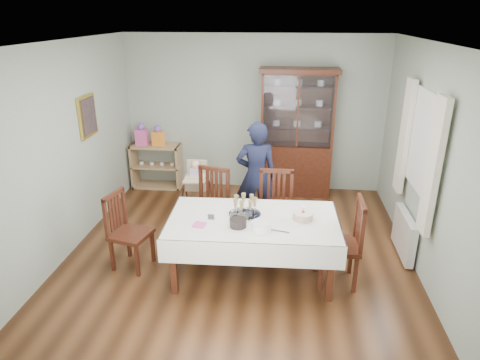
# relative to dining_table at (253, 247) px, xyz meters

# --- Properties ---
(floor) EXTENTS (5.00, 5.00, 0.00)m
(floor) POSITION_rel_dining_table_xyz_m (-0.22, 0.38, -0.38)
(floor) COLOR #593319
(floor) RESTS_ON ground
(room_shell) EXTENTS (5.00, 5.00, 5.00)m
(room_shell) POSITION_rel_dining_table_xyz_m (-0.22, 0.91, 1.32)
(room_shell) COLOR #9EAA99
(room_shell) RESTS_ON floor
(dining_table) EXTENTS (2.04, 1.22, 0.76)m
(dining_table) POSITION_rel_dining_table_xyz_m (0.00, 0.00, 0.00)
(dining_table) COLOR #482412
(dining_table) RESTS_ON floor
(china_cabinet) EXTENTS (1.30, 0.48, 2.18)m
(china_cabinet) POSITION_rel_dining_table_xyz_m (0.53, 2.64, 0.74)
(china_cabinet) COLOR #482412
(china_cabinet) RESTS_ON floor
(sideboard) EXTENTS (0.90, 0.38, 0.80)m
(sideboard) POSITION_rel_dining_table_xyz_m (-1.97, 2.66, 0.02)
(sideboard) COLOR tan
(sideboard) RESTS_ON floor
(picture_frame) EXTENTS (0.04, 0.48, 0.58)m
(picture_frame) POSITION_rel_dining_table_xyz_m (-2.44, 1.18, 1.27)
(picture_frame) COLOR gold
(picture_frame) RESTS_ON room_shell
(window) EXTENTS (0.04, 1.02, 1.22)m
(window) POSITION_rel_dining_table_xyz_m (2.00, 0.68, 1.17)
(window) COLOR white
(window) RESTS_ON room_shell
(curtain_left) EXTENTS (0.07, 0.30, 1.55)m
(curtain_left) POSITION_rel_dining_table_xyz_m (1.94, 0.06, 1.07)
(curtain_left) COLOR silver
(curtain_left) RESTS_ON room_shell
(curtain_right) EXTENTS (0.07, 0.30, 1.55)m
(curtain_right) POSITION_rel_dining_table_xyz_m (1.94, 1.30, 1.07)
(curtain_right) COLOR silver
(curtain_right) RESTS_ON room_shell
(radiator) EXTENTS (0.10, 0.80, 0.55)m
(radiator) POSITION_rel_dining_table_xyz_m (1.94, 0.68, -0.08)
(radiator) COLOR white
(radiator) RESTS_ON floor
(chair_far_left) EXTENTS (0.59, 0.59, 1.06)m
(chair_far_left) POSITION_rel_dining_table_xyz_m (-0.66, 0.71, -0.07)
(chair_far_left) COLOR #482412
(chair_far_left) RESTS_ON floor
(chair_far_right) EXTENTS (0.48, 0.48, 1.06)m
(chair_far_right) POSITION_rel_dining_table_xyz_m (0.24, 0.71, -0.07)
(chair_far_right) COLOR #482412
(chair_far_right) RESTS_ON floor
(chair_end_left) EXTENTS (0.53, 0.53, 0.98)m
(chair_end_left) POSITION_rel_dining_table_xyz_m (-1.54, 0.03, -0.09)
(chair_end_left) COLOR #482412
(chair_end_left) RESTS_ON floor
(chair_end_right) EXTENTS (0.48, 0.48, 1.06)m
(chair_end_right) POSITION_rel_dining_table_xyz_m (1.02, -0.04, -0.07)
(chair_end_right) COLOR #482412
(chair_end_right) RESTS_ON floor
(woman) EXTENTS (0.63, 0.45, 1.61)m
(woman) POSITION_rel_dining_table_xyz_m (-0.06, 1.29, 0.42)
(woman) COLOR black
(woman) RESTS_ON floor
(high_chair) EXTENTS (0.43, 0.43, 0.94)m
(high_chair) POSITION_rel_dining_table_xyz_m (-0.99, 1.48, -0.02)
(high_chair) COLOR black
(high_chair) RESTS_ON floor
(champagne_tray) EXTENTS (0.39, 0.39, 0.24)m
(champagne_tray) POSITION_rel_dining_table_xyz_m (-0.11, 0.08, 0.45)
(champagne_tray) COLOR silver
(champagne_tray) RESTS_ON dining_table
(birthday_cake) EXTENTS (0.27, 0.27, 0.19)m
(birthday_cake) POSITION_rel_dining_table_xyz_m (0.58, 0.02, 0.43)
(birthday_cake) COLOR white
(birthday_cake) RESTS_ON dining_table
(plate_stack_dark) EXTENTS (0.24, 0.24, 0.09)m
(plate_stack_dark) POSITION_rel_dining_table_xyz_m (-0.15, -0.21, 0.42)
(plate_stack_dark) COLOR black
(plate_stack_dark) RESTS_ON dining_table
(plate_stack_white) EXTENTS (0.24, 0.24, 0.10)m
(plate_stack_white) POSITION_rel_dining_table_xyz_m (0.11, -0.27, 0.42)
(plate_stack_white) COLOR white
(plate_stack_white) RESTS_ON dining_table
(napkin_stack) EXTENTS (0.15, 0.15, 0.02)m
(napkin_stack) POSITION_rel_dining_table_xyz_m (-0.59, -0.24, 0.38)
(napkin_stack) COLOR #E0529B
(napkin_stack) RESTS_ON dining_table
(cutlery) EXTENTS (0.12, 0.16, 0.01)m
(cutlery) POSITION_rel_dining_table_xyz_m (-0.53, -0.02, 0.38)
(cutlery) COLOR silver
(cutlery) RESTS_ON dining_table
(cake_knife) EXTENTS (0.27, 0.09, 0.01)m
(cake_knife) POSITION_rel_dining_table_xyz_m (0.29, -0.28, 0.38)
(cake_knife) COLOR silver
(cake_knife) RESTS_ON dining_table
(gift_bag_pink) EXTENTS (0.21, 0.13, 0.39)m
(gift_bag_pink) POSITION_rel_dining_table_xyz_m (-2.20, 2.64, 0.59)
(gift_bag_pink) COLOR #E0529B
(gift_bag_pink) RESTS_ON sideboard
(gift_bag_orange) EXTENTS (0.21, 0.17, 0.36)m
(gift_bag_orange) POSITION_rel_dining_table_xyz_m (-1.90, 2.64, 0.57)
(gift_bag_orange) COLOR orange
(gift_bag_orange) RESTS_ON sideboard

